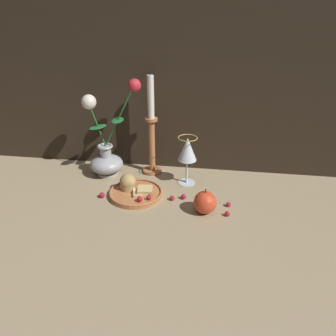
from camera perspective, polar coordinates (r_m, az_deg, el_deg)
name	(u,v)px	position (r m, az deg, el deg)	size (l,w,h in m)	color
ground_plane	(153,196)	(1.10, -2.60, -4.98)	(2.40, 2.40, 0.00)	#9E8966
vase	(107,152)	(1.22, -10.65, 2.73)	(0.21, 0.12, 0.36)	#A3A3A8
plate_with_pastries	(134,190)	(1.11, -5.93, -3.78)	(0.18, 0.18, 0.07)	#B77042
wine_glass	(187,151)	(1.13, 3.40, 2.99)	(0.07, 0.07, 0.17)	silver
candlestick	(152,134)	(1.19, -2.87, 5.87)	(0.07, 0.07, 0.37)	#B77042
apple_beside_vase	(205,202)	(1.01, 6.46, -5.97)	(0.07, 0.07, 0.08)	#D14223
berry_near_plate	(102,195)	(1.11, -11.43, -4.64)	(0.02, 0.02, 0.02)	#AD192D
berry_front_center	(183,197)	(1.08, 2.70, -5.12)	(0.02, 0.02, 0.02)	#AD192D
berry_by_glass_stem	(227,214)	(1.02, 10.28, -7.85)	(0.02, 0.02, 0.02)	#AD192D
berry_under_candlestick	(172,198)	(1.07, 0.73, -5.25)	(0.02, 0.02, 0.02)	#AD192D
berry_far_right	(228,204)	(1.06, 10.48, -6.25)	(0.02, 0.02, 0.02)	#AD192D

